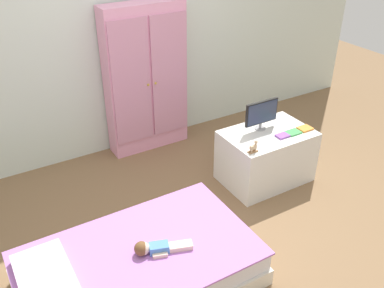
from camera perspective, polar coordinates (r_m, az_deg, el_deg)
name	(u,v)px	position (r m, az deg, el deg)	size (l,w,h in m)	color
ground_plane	(191,231)	(3.54, -0.10, -11.55)	(10.00, 10.00, 0.02)	brown
back_wall	(105,19)	(4.18, -11.60, 15.99)	(6.40, 0.05, 2.70)	silver
bed	(140,269)	(3.06, -7.00, -16.21)	(1.58, 0.94, 0.30)	silver
pillow	(48,285)	(2.83, -18.63, -17.44)	(0.32, 0.68, 0.06)	silver
doll	(152,248)	(2.92, -5.30, -13.67)	(0.38, 0.19, 0.10)	#4C84C6
wardrobe	(146,79)	(4.33, -6.15, 8.58)	(0.82, 0.27, 1.50)	#E599BC
tv_stand	(266,156)	(4.02, 9.84, -1.62)	(0.80, 0.54, 0.50)	silver
tv_monitor	(262,113)	(3.87, 9.28, 4.07)	(0.34, 0.10, 0.28)	#99999E
rocking_horse_toy	(254,147)	(3.56, 8.26, -0.39)	(0.09, 0.04, 0.11)	#8E6642
book_purple	(283,136)	(3.85, 12.00, 1.09)	(0.11, 0.08, 0.02)	#8E51B2
book_green	(293,132)	(3.92, 13.36, 1.52)	(0.13, 0.10, 0.01)	#429E51
book_orange	(305,128)	(4.02, 14.86, 2.02)	(0.12, 0.10, 0.02)	orange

